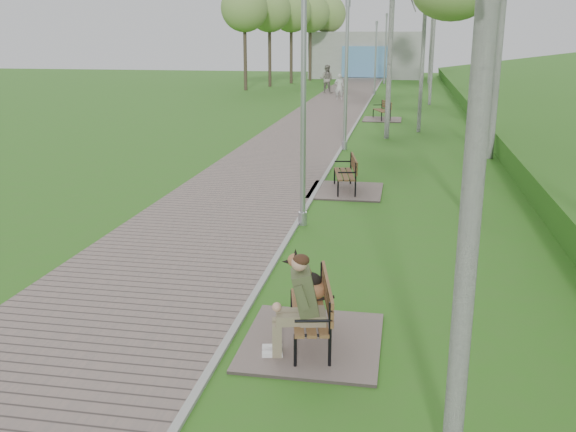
% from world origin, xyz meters
% --- Properties ---
extents(ground, '(120.00, 120.00, 0.00)m').
position_xyz_m(ground, '(0.00, 0.00, 0.00)').
color(ground, '#386721').
rests_on(ground, ground).
extents(walkway, '(3.50, 67.00, 0.04)m').
position_xyz_m(walkway, '(-1.75, 21.50, 0.02)').
color(walkway, '#75655F').
rests_on(walkway, ground).
extents(kerb, '(0.10, 67.00, 0.05)m').
position_xyz_m(kerb, '(0.00, 21.50, 0.03)').
color(kerb, '#999993').
rests_on(kerb, ground).
extents(building_north, '(10.00, 5.20, 4.00)m').
position_xyz_m(building_north, '(-1.50, 50.97, 1.99)').
color(building_north, '#9E9E99').
rests_on(building_north, ground).
extents(bench_main, '(1.72, 1.91, 1.50)m').
position_xyz_m(bench_main, '(0.98, -1.12, 0.42)').
color(bench_main, '#75655F').
rests_on(bench_main, ground).
extents(bench_second, '(1.77, 1.97, 1.09)m').
position_xyz_m(bench_second, '(0.69, 7.14, 0.20)').
color(bench_second, '#75655F').
rests_on(bench_second, ground).
extents(bench_third, '(1.73, 1.92, 1.06)m').
position_xyz_m(bench_third, '(1.04, 21.32, 0.20)').
color(bench_third, '#75655F').
rests_on(bench_third, ground).
extents(lamp_post_near, '(0.18, 0.18, 4.66)m').
position_xyz_m(lamp_post_near, '(0.12, 4.09, 2.18)').
color(lamp_post_near, '#9C9FA4').
rests_on(lamp_post_near, ground).
extents(lamp_post_second, '(0.19, 0.19, 4.86)m').
position_xyz_m(lamp_post_second, '(0.12, 13.17, 2.27)').
color(lamp_post_second, '#9C9FA4').
rests_on(lamp_post_second, ground).
extents(lamp_post_third, '(0.18, 0.18, 4.60)m').
position_xyz_m(lamp_post_third, '(0.06, 34.16, 2.15)').
color(lamp_post_third, '#9C9FA4').
rests_on(lamp_post_third, ground).
extents(lamp_post_far, '(0.21, 0.21, 5.35)m').
position_xyz_m(lamp_post_far, '(0.35, 43.79, 2.50)').
color(lamp_post_far, '#9C9FA4').
rests_on(lamp_post_far, ground).
extents(pedestrian_near, '(0.61, 0.44, 1.55)m').
position_xyz_m(pedestrian_near, '(-1.82, 30.00, 0.78)').
color(pedestrian_near, silver).
rests_on(pedestrian_near, ground).
extents(pedestrian_far, '(0.98, 0.81, 1.85)m').
position_xyz_m(pedestrian_far, '(-3.12, 34.52, 0.93)').
color(pedestrian_far, gray).
rests_on(pedestrian_far, ground).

